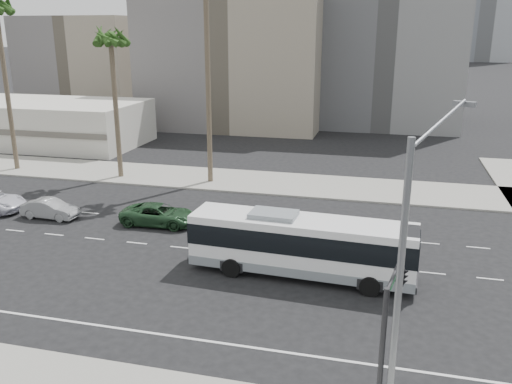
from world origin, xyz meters
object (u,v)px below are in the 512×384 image
(car_a, at_px, (159,215))
(city_bus, at_px, (301,244))
(car_b, at_px, (50,209))
(traffic_signal, at_px, (399,280))
(palm_mid, at_px, (111,41))
(streetlight_corner, at_px, (407,267))

(car_a, bearing_deg, city_bus, -118.58)
(city_bus, bearing_deg, car_a, 156.31)
(city_bus, relative_size, car_a, 2.35)
(car_b, distance_m, traffic_signal, 27.92)
(car_a, bearing_deg, palm_mid, 36.96)
(car_a, xyz_separation_m, traffic_signal, (15.79, -14.49, 3.86))
(city_bus, relative_size, streetlight_corner, 1.16)
(city_bus, distance_m, streetlight_corner, 12.90)
(streetlight_corner, bearing_deg, city_bus, 136.86)
(streetlight_corner, bearing_deg, traffic_signal, 115.90)
(car_b, height_order, streetlight_corner, streetlight_corner)
(streetlight_corner, bearing_deg, palm_mid, 154.44)
(car_a, distance_m, car_b, 8.17)
(palm_mid, bearing_deg, car_b, -88.19)
(palm_mid, bearing_deg, city_bus, -39.66)
(city_bus, bearing_deg, palm_mid, 143.42)
(car_a, bearing_deg, traffic_signal, -134.36)
(car_b, relative_size, streetlight_corner, 0.39)
(car_a, relative_size, car_b, 1.26)
(city_bus, xyz_separation_m, traffic_signal, (4.90, -9.00, 2.74))
(palm_mid, bearing_deg, car_a, -51.22)
(car_a, xyz_separation_m, palm_mid, (-8.50, 10.58, 11.37))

